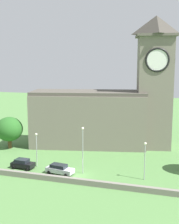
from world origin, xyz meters
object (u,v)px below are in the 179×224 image
(church, at_px, (110,107))
(streetlamp_east_mid, at_px, (145,154))
(tree_riverside_west, at_px, (9,129))
(streetlamp_west_mid, at_px, (36,144))
(streetlamp_central, at_px, (83,143))
(car_black, at_px, (23,164))
(car_silver, at_px, (60,169))

(church, height_order, streetlamp_east_mid, church)
(tree_riverside_west, bearing_deg, streetlamp_west_mid, -38.90)
(church, relative_size, tree_riverside_west, 4.65)
(streetlamp_central, bearing_deg, car_black, -175.99)
(car_silver, xyz_separation_m, tree_riverside_west, (-16.23, 11.01, 3.35))
(streetlamp_central, height_order, tree_riverside_west, streetlamp_central)
(car_black, relative_size, streetlamp_central, 0.52)
(tree_riverside_west, bearing_deg, car_silver, -34.15)
(car_black, bearing_deg, streetlamp_central, 4.01)
(streetlamp_west_mid, distance_m, streetlamp_central, 8.98)
(streetlamp_west_mid, relative_size, tree_riverside_west, 0.90)
(streetlamp_east_mid, bearing_deg, streetlamp_west_mid, 178.37)
(car_black, height_order, streetlamp_west_mid, streetlamp_west_mid)
(car_silver, relative_size, streetlamp_east_mid, 0.80)
(church, bearing_deg, streetlamp_central, -90.55)
(car_silver, relative_size, streetlamp_central, 0.62)
(church, relative_size, streetlamp_central, 3.99)
(streetlamp_west_mid, relative_size, streetlamp_east_mid, 1.00)
(church, distance_m, car_black, 23.22)
(streetlamp_west_mid, height_order, streetlamp_east_mid, streetlamp_east_mid)
(church, distance_m, streetlamp_central, 18.42)
(streetlamp_central, xyz_separation_m, tree_riverside_west, (-19.83, 9.62, -1.02))
(church, distance_m, tree_riverside_west, 22.19)
(streetlamp_east_mid, bearing_deg, car_silver, -173.25)
(church, height_order, car_silver, church)
(church, xyz_separation_m, car_silver, (-3.78, -19.46, -7.91))
(streetlamp_west_mid, distance_m, tree_riverside_west, 14.07)
(car_black, bearing_deg, tree_riverside_west, 130.84)
(car_silver, distance_m, tree_riverside_west, 19.89)
(tree_riverside_west, bearing_deg, church, 22.91)
(car_silver, bearing_deg, streetlamp_east_mid, 6.75)
(car_black, xyz_separation_m, streetlamp_central, (10.85, 0.76, 4.36))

